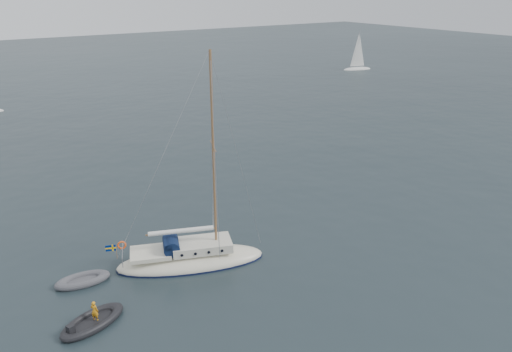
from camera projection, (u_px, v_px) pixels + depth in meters
ground at (249, 253)px, 32.43m from camera, size 300.00×300.00×0.00m
sailboat at (191, 249)px, 30.83m from camera, size 9.59×2.87×13.66m
dinghy at (83, 280)px, 29.06m from camera, size 3.15×1.42×0.45m
rib at (92, 321)px, 25.51m from camera, size 3.66×1.66×1.32m
distant_yacht_b at (358, 52)px, 99.34m from camera, size 6.13×3.27×8.12m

